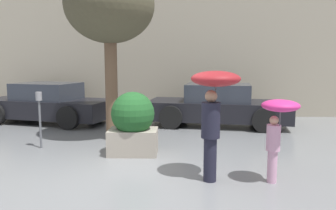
# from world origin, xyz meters

# --- Properties ---
(ground_plane) EXTENTS (40.00, 40.00, 0.00)m
(ground_plane) POSITION_xyz_m (0.00, 0.00, 0.00)
(ground_plane) COLOR slate
(building_facade) EXTENTS (18.00, 0.30, 6.00)m
(building_facade) POSITION_xyz_m (0.00, 6.50, 3.00)
(building_facade) COLOR #9E937F
(building_facade) RESTS_ON ground
(planter_box) EXTENTS (1.05, 0.94, 1.37)m
(planter_box) POSITION_xyz_m (0.02, 1.33, 0.69)
(planter_box) COLOR #9E9384
(planter_box) RESTS_ON ground
(person_adult) EXTENTS (0.83, 0.83, 1.86)m
(person_adult) POSITION_xyz_m (1.59, -0.21, 1.41)
(person_adult) COLOR #1E1E2D
(person_adult) RESTS_ON ground
(person_child) EXTENTS (0.61, 0.61, 1.41)m
(person_child) POSITION_xyz_m (2.62, -0.37, 1.06)
(person_child) COLOR #D199B7
(person_child) RESTS_ON ground
(parked_car_near) EXTENTS (4.60, 2.47, 1.32)m
(parked_car_near) POSITION_xyz_m (2.28, 4.67, 0.61)
(parked_car_near) COLOR black
(parked_car_near) RESTS_ON ground
(parked_car_far) EXTENTS (4.59, 2.78, 1.32)m
(parked_car_far) POSITION_xyz_m (-3.31, 5.05, 0.61)
(parked_car_far) COLOR black
(parked_car_far) RESTS_ON ground
(street_tree) EXTENTS (2.24, 2.24, 4.37)m
(street_tree) POSITION_xyz_m (-0.70, 2.68, 3.36)
(street_tree) COLOR brown
(street_tree) RESTS_ON ground
(parking_meter) EXTENTS (0.14, 0.14, 1.32)m
(parking_meter) POSITION_xyz_m (-2.20, 1.76, 0.95)
(parking_meter) COLOR #595B60
(parking_meter) RESTS_ON ground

